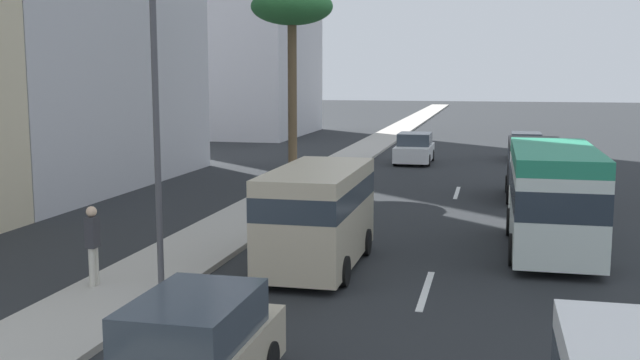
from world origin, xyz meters
name	(u,v)px	position (x,y,z in m)	size (l,w,h in m)	color
ground_plane	(460,183)	(31.50, 0.00, 0.00)	(198.00, 198.00, 0.00)	#26282B
sidewalk_right	(318,177)	(31.50, 6.58, 0.07)	(162.00, 2.52, 0.15)	#B2ADA3
lane_stripe_mid	(426,290)	(14.19, 0.00, 0.01)	(3.20, 0.16, 0.01)	silver
lane_stripe_far	(457,193)	(28.57, 0.00, 0.01)	(3.20, 0.16, 0.01)	silver
car_lead	(190,359)	(7.26, 2.82, 0.79)	(4.41, 1.79, 1.68)	beige
minibus_second	(553,195)	(18.77, -3.04, 1.59)	(6.44, 2.35, 2.89)	silver
van_third	(535,166)	(27.70, -3.01, 1.32)	(4.64, 2.15, 2.30)	black
car_fourth	(414,149)	(38.52, 2.81, 0.78)	(4.09, 1.95, 1.64)	white
van_fifth	(318,211)	(15.64, 2.87, 1.46)	(5.17, 2.17, 2.55)	beige
car_sixth	(526,147)	(41.27, -3.20, 0.75)	(4.26, 1.84, 1.58)	white
pedestrian_near_lamp	(93,242)	(12.36, 7.29, 1.17)	(0.32, 0.24, 1.82)	beige
palm_tree	(292,12)	(28.65, 7.05, 7.47)	(3.47, 3.47, 8.31)	brown
street_lamp	(160,87)	(12.48, 5.61, 4.62)	(0.24, 0.97, 7.31)	#4C4C51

